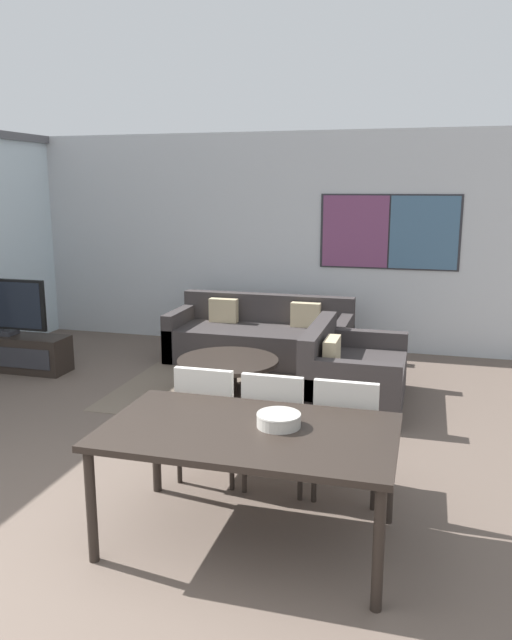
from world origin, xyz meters
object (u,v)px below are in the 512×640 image
object	(u,v)px
tv_console	(3,351)
dining_table	(249,439)
sofa_main	(261,339)
coffee_table	(228,368)
dining_chair_left	(210,414)
dining_chair_right	(347,429)
sofa_side	(348,377)
fruit_bowl	(279,419)
dining_chair_centre	(276,421)

from	to	relation	value
tv_console	dining_table	size ratio (longest dim) A/B	0.95
sofa_main	coffee_table	size ratio (longest dim) A/B	2.10
dining_table	dining_chair_left	bearing A→B (deg)	124.57
dining_chair_right	dining_chair_left	bearing A→B (deg)	179.03
coffee_table	dining_table	distance (m)	2.79
sofa_side	dining_chair_right	size ratio (longest dim) A/B	1.58
tv_console	fruit_bowl	distance (m)	4.81
tv_console	sofa_side	distance (m)	4.07
dining_table	coffee_table	bearing A→B (deg)	110.55
coffee_table	dining_chair_centre	xyz separation A→B (m)	(0.97, -1.89, 0.23)
coffee_table	dining_chair_centre	size ratio (longest dim) A/B	1.19
fruit_bowl	tv_console	bearing A→B (deg)	146.23
coffee_table	fruit_bowl	bearing A→B (deg)	-65.69
dining_chair_right	coffee_table	bearing A→B (deg)	127.86
dining_table	dining_chair_right	size ratio (longest dim) A/B	1.96
dining_chair_right	dining_table	bearing A→B (deg)	-125.21
coffee_table	dining_table	size ratio (longest dim) A/B	0.61
dining_table	dining_chair_right	xyz separation A→B (m)	(0.50, 0.70, -0.16)
coffee_table	fruit_bowl	size ratio (longest dim) A/B	3.95
dining_chair_centre	tv_console	bearing A→B (deg)	151.92
coffee_table	dining_chair_right	xyz separation A→B (m)	(1.47, -1.89, 0.23)
dining_chair_left	sofa_side	bearing A→B (deg)	68.52
dining_chair_centre	fruit_bowl	bearing A→B (deg)	-75.35
sofa_side	dining_chair_centre	distance (m)	1.98
dining_chair_centre	sofa_side	bearing A→B (deg)	82.28
dining_chair_right	tv_console	bearing A→B (deg)	154.73
tv_console	dining_chair_right	bearing A→B (deg)	-25.27
sofa_main	dining_table	distance (m)	4.07
dining_table	dining_chair_left	world-z (taller)	dining_chair_left
sofa_main	dining_chair_right	distance (m)	3.56
tv_console	dining_table	world-z (taller)	dining_table
tv_console	fruit_bowl	size ratio (longest dim) A/B	6.19
coffee_table	dining_chair_left	distance (m)	1.94
coffee_table	dining_chair_left	size ratio (longest dim) A/B	1.19
sofa_side	dining_chair_left	world-z (taller)	dining_chair_left
sofa_main	dining_chair_left	xyz separation A→B (m)	(0.48, -3.21, 0.24)
coffee_table	dining_chair_centre	bearing A→B (deg)	-62.77
sofa_main	dining_chair_centre	distance (m)	3.38
dining_chair_centre	dining_chair_right	xyz separation A→B (m)	(0.50, -0.00, 0.00)
dining_chair_centre	fruit_bowl	world-z (taller)	dining_chair_centre
dining_chair_right	fruit_bowl	xyz separation A→B (m)	(-0.33, -0.62, 0.27)
sofa_main	fruit_bowl	xyz separation A→B (m)	(1.13, -3.85, 0.51)
dining_table	dining_chair_centre	size ratio (longest dim) A/B	1.96
dining_table	dining_chair_left	distance (m)	0.89
coffee_table	dining_chair_left	bearing A→B (deg)	-75.75
sofa_main	tv_console	bearing A→B (deg)	-157.05
tv_console	coffee_table	bearing A→B (deg)	-2.86
dining_chair_centre	dining_chair_right	bearing A→B (deg)	-0.06
dining_chair_left	fruit_bowl	bearing A→B (deg)	-44.14
dining_table	sofa_side	bearing A→B (deg)	84.31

